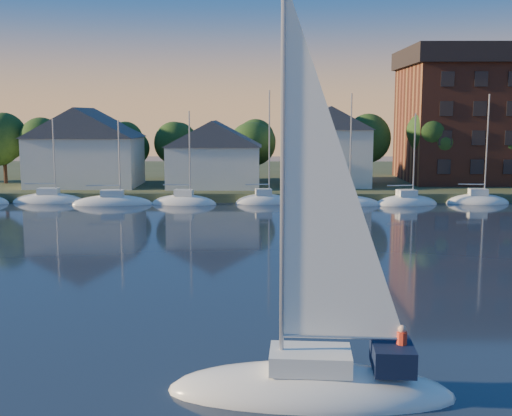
{
  "coord_description": "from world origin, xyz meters",
  "views": [
    {
      "loc": [
        -0.14,
        -21.13,
        9.85
      ],
      "look_at": [
        -0.56,
        22.0,
        3.52
      ],
      "focal_mm": 45.0,
      "sensor_mm": 36.0,
      "label": 1
    }
  ],
  "objects_px": {
    "clubhouse_west": "(85,146)",
    "clubhouse_centre": "(214,153)",
    "hero_sailboat": "(314,378)",
    "clubhouse_east": "(328,145)"
  },
  "relations": [
    {
      "from": "clubhouse_west",
      "to": "hero_sailboat",
      "type": "bearing_deg",
      "value": -67.63
    },
    {
      "from": "clubhouse_west",
      "to": "clubhouse_centre",
      "type": "bearing_deg",
      "value": -3.58
    },
    {
      "from": "clubhouse_west",
      "to": "clubhouse_east",
      "type": "xyz_separation_m",
      "value": [
        30.0,
        1.0,
        0.07
      ]
    },
    {
      "from": "clubhouse_east",
      "to": "hero_sailboat",
      "type": "xyz_separation_m",
      "value": [
        -6.28,
        -58.62,
        -5.36
      ]
    },
    {
      "from": "clubhouse_west",
      "to": "hero_sailboat",
      "type": "distance_m",
      "value": 62.54
    },
    {
      "from": "clubhouse_west",
      "to": "clubhouse_east",
      "type": "relative_size",
      "value": 1.3
    },
    {
      "from": "clubhouse_east",
      "to": "clubhouse_west",
      "type": "bearing_deg",
      "value": -178.09
    },
    {
      "from": "clubhouse_centre",
      "to": "hero_sailboat",
      "type": "relative_size",
      "value": 0.74
    },
    {
      "from": "hero_sailboat",
      "to": "clubhouse_west",
      "type": "bearing_deg",
      "value": -64.04
    },
    {
      "from": "clubhouse_west",
      "to": "clubhouse_east",
      "type": "bearing_deg",
      "value": 1.91
    }
  ]
}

